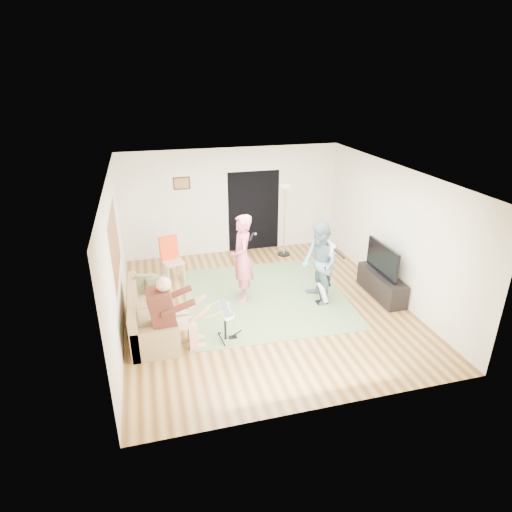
# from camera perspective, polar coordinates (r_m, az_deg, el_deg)

# --- Properties ---
(floor) EXTENTS (6.00, 6.00, 0.00)m
(floor) POSITION_cam_1_polar(r_m,az_deg,el_deg) (8.78, 1.14, -6.58)
(floor) COLOR brown
(floor) RESTS_ON ground
(walls) EXTENTS (5.50, 6.00, 2.70)m
(walls) POSITION_cam_1_polar(r_m,az_deg,el_deg) (8.19, 1.22, 1.63)
(walls) COLOR silver
(walls) RESTS_ON floor
(ceiling) EXTENTS (6.00, 6.00, 0.00)m
(ceiling) POSITION_cam_1_polar(r_m,az_deg,el_deg) (7.79, 1.30, 10.90)
(ceiling) COLOR white
(ceiling) RESTS_ON walls
(window_blinds) EXTENTS (0.00, 2.05, 2.05)m
(window_blinds) POSITION_cam_1_polar(r_m,az_deg,el_deg) (8.04, -18.34, 1.53)
(window_blinds) COLOR brown
(window_blinds) RESTS_ON walls
(doorway) EXTENTS (2.10, 0.00, 2.10)m
(doorway) POSITION_cam_1_polar(r_m,az_deg,el_deg) (11.14, -0.31, 5.98)
(doorway) COLOR black
(doorway) RESTS_ON walls
(picture_frame) EXTENTS (0.42, 0.03, 0.32)m
(picture_frame) POSITION_cam_1_polar(r_m,az_deg,el_deg) (10.62, -9.89, 9.53)
(picture_frame) COLOR #3F2314
(picture_frame) RESTS_ON walls
(area_rug) EXTENTS (3.43, 3.43, 0.02)m
(area_rug) POSITION_cam_1_polar(r_m,az_deg,el_deg) (9.07, 1.22, -5.45)
(area_rug) COLOR #5A7648
(area_rug) RESTS_ON floor
(sofa) EXTENTS (0.80, 1.95, 0.79)m
(sofa) POSITION_cam_1_polar(r_m,az_deg,el_deg) (8.10, -14.08, -8.00)
(sofa) COLOR olive
(sofa) RESTS_ON floor
(drummer) EXTENTS (0.88, 0.49, 1.35)m
(drummer) POSITION_cam_1_polar(r_m,az_deg,el_deg) (7.40, -10.89, -8.48)
(drummer) COLOR #4C2015
(drummer) RESTS_ON sofa
(drum_kit) EXTENTS (0.35, 0.63, 0.65)m
(drum_kit) POSITION_cam_1_polar(r_m,az_deg,el_deg) (7.61, -4.12, -9.27)
(drum_kit) COLOR black
(drum_kit) RESTS_ON floor
(singer) EXTENTS (0.50, 0.71, 1.84)m
(singer) POSITION_cam_1_polar(r_m,az_deg,el_deg) (8.61, -1.88, -0.36)
(singer) COLOR #DF617A
(singer) RESTS_ON floor
(microphone) EXTENTS (0.06, 0.06, 0.24)m
(microphone) POSITION_cam_1_polar(r_m,az_deg,el_deg) (8.48, -0.60, 2.58)
(microphone) COLOR black
(microphone) RESTS_ON singer
(guitarist) EXTENTS (0.71, 0.88, 1.71)m
(guitarist) POSITION_cam_1_polar(r_m,az_deg,el_deg) (8.64, 8.46, -0.99)
(guitarist) COLOR slate
(guitarist) RESTS_ON floor
(guitar_held) EXTENTS (0.12, 0.60, 0.26)m
(guitar_held) POSITION_cam_1_polar(r_m,az_deg,el_deg) (8.60, 9.81, 1.02)
(guitar_held) COLOR silver
(guitar_held) RESTS_ON guitarist
(guitar_spare) EXTENTS (0.30, 0.27, 0.83)m
(guitar_spare) POSITION_cam_1_polar(r_m,az_deg,el_deg) (8.84, 8.85, -4.87)
(guitar_spare) COLOR black
(guitar_spare) RESTS_ON floor
(torchiere_lamp) EXTENTS (0.33, 0.33, 1.83)m
(torchiere_lamp) POSITION_cam_1_polar(r_m,az_deg,el_deg) (10.73, 3.87, 6.39)
(torchiere_lamp) COLOR black
(torchiere_lamp) RESTS_ON floor
(dining_chair) EXTENTS (0.54, 0.56, 1.02)m
(dining_chair) POSITION_cam_1_polar(r_m,az_deg,el_deg) (9.82, -11.02, -1.24)
(dining_chair) COLOR tan
(dining_chair) RESTS_ON floor
(tv_cabinet) EXTENTS (0.40, 1.40, 0.50)m
(tv_cabinet) POSITION_cam_1_polar(r_m,az_deg,el_deg) (9.41, 16.37, -3.69)
(tv_cabinet) COLOR black
(tv_cabinet) RESTS_ON floor
(television) EXTENTS (0.06, 1.13, 0.63)m
(television) POSITION_cam_1_polar(r_m,az_deg,el_deg) (9.14, 16.52, -0.38)
(television) COLOR black
(television) RESTS_ON tv_cabinet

